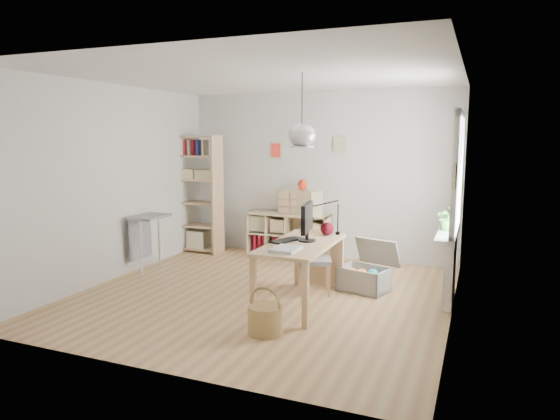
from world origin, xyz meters
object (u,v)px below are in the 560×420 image
at_px(tall_bookshelf, 198,189).
at_px(drawer_chest, 300,202).
at_px(cube_shelf, 288,238).
at_px(storage_chest, 367,274).
at_px(chair, 315,256).
at_px(desk, 301,250).
at_px(monitor, 307,220).

relative_size(tall_bookshelf, drawer_chest, 2.90).
relative_size(cube_shelf, storage_chest, 1.70).
distance_m(cube_shelf, chair, 2.00).
xyz_separation_m(cube_shelf, storage_chest, (1.63, -1.39, -0.09)).
bearing_deg(cube_shelf, drawer_chest, -10.88).
relative_size(desk, storage_chest, 1.82).
relative_size(desk, drawer_chest, 2.17).
bearing_deg(chair, desk, -110.41).
height_order(monitor, drawer_chest, monitor).
height_order(cube_shelf, tall_bookshelf, tall_bookshelf).
bearing_deg(tall_bookshelf, drawer_chest, 7.69).
bearing_deg(monitor, storage_chest, 44.18).
bearing_deg(monitor, drawer_chest, 103.57).
bearing_deg(drawer_chest, tall_bookshelf, -155.48).
distance_m(tall_bookshelf, drawer_chest, 1.80).
bearing_deg(drawer_chest, storage_chest, -26.70).
relative_size(storage_chest, monitor, 1.57).
relative_size(desk, cube_shelf, 1.07).
bearing_deg(storage_chest, cube_shelf, 155.89).
xyz_separation_m(desk, drawer_chest, (-0.81, 2.19, 0.26)).
distance_m(tall_bookshelf, monitor, 3.21).
xyz_separation_m(cube_shelf, monitor, (1.06, -2.13, 0.71)).
distance_m(cube_shelf, tall_bookshelf, 1.77).
xyz_separation_m(cube_shelf, chair, (1.03, -1.71, 0.17)).
xyz_separation_m(chair, monitor, (0.04, -0.42, 0.54)).
height_order(desk, cube_shelf, desk).
xyz_separation_m(chair, storage_chest, (0.61, 0.32, -0.26)).
height_order(desk, tall_bookshelf, tall_bookshelf).
xyz_separation_m(tall_bookshelf, chair, (2.59, -1.43, -0.62)).
xyz_separation_m(desk, chair, (0.00, 0.52, -0.19)).
distance_m(desk, monitor, 0.37).
bearing_deg(chair, cube_shelf, 100.88).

